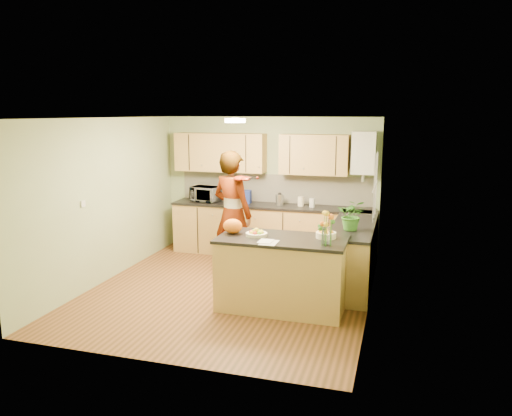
# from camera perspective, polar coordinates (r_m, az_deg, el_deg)

# --- Properties ---
(floor) EXTENTS (4.50, 4.50, 0.00)m
(floor) POSITION_cam_1_polar(r_m,az_deg,el_deg) (7.44, -3.00, -9.38)
(floor) COLOR #523417
(floor) RESTS_ON ground
(ceiling) EXTENTS (4.00, 4.50, 0.02)m
(ceiling) POSITION_cam_1_polar(r_m,az_deg,el_deg) (6.99, -3.21, 10.24)
(ceiling) COLOR silver
(ceiling) RESTS_ON wall_back
(wall_back) EXTENTS (4.00, 0.02, 2.50)m
(wall_back) POSITION_cam_1_polar(r_m,az_deg,el_deg) (9.23, 1.56, 2.61)
(wall_back) COLOR #8E9D70
(wall_back) RESTS_ON floor
(wall_front) EXTENTS (4.00, 0.02, 2.50)m
(wall_front) POSITION_cam_1_polar(r_m,az_deg,el_deg) (5.10, -11.58, -4.41)
(wall_front) COLOR #8E9D70
(wall_front) RESTS_ON floor
(wall_left) EXTENTS (0.02, 4.50, 2.50)m
(wall_left) POSITION_cam_1_polar(r_m,az_deg,el_deg) (7.99, -16.75, 0.86)
(wall_left) COLOR #8E9D70
(wall_left) RESTS_ON floor
(wall_right) EXTENTS (0.02, 4.50, 2.50)m
(wall_right) POSITION_cam_1_polar(r_m,az_deg,el_deg) (6.72, 13.19, -0.79)
(wall_right) COLOR #8E9D70
(wall_right) RESTS_ON floor
(back_counter) EXTENTS (3.64, 0.62, 0.94)m
(back_counter) POSITION_cam_1_polar(r_m,az_deg,el_deg) (9.07, 1.65, -2.56)
(back_counter) COLOR #B38C47
(back_counter) RESTS_ON floor
(right_counter) EXTENTS (0.62, 2.24, 0.94)m
(right_counter) POSITION_cam_1_polar(r_m,az_deg,el_deg) (7.75, 11.09, -5.09)
(right_counter) COLOR #B38C47
(right_counter) RESTS_ON floor
(splashback) EXTENTS (3.60, 0.02, 0.52)m
(splashback) POSITION_cam_1_polar(r_m,az_deg,el_deg) (9.20, 2.13, 2.26)
(splashback) COLOR beige
(splashback) RESTS_ON back_counter
(upper_cabinets) EXTENTS (3.20, 0.34, 0.70)m
(upper_cabinets) POSITION_cam_1_polar(r_m,az_deg,el_deg) (9.05, 0.21, 6.27)
(upper_cabinets) COLOR #B38C47
(upper_cabinets) RESTS_ON wall_back
(boiler) EXTENTS (0.40, 0.30, 0.86)m
(boiler) POSITION_cam_1_polar(r_m,az_deg,el_deg) (8.72, 12.22, 6.16)
(boiler) COLOR silver
(boiler) RESTS_ON wall_back
(window_right) EXTENTS (0.01, 1.30, 1.05)m
(window_right) POSITION_cam_1_polar(r_m,az_deg,el_deg) (7.26, 13.52, 2.46)
(window_right) COLOR silver
(window_right) RESTS_ON wall_right
(light_switch) EXTENTS (0.02, 0.09, 0.09)m
(light_switch) POSITION_cam_1_polar(r_m,az_deg,el_deg) (7.49, -19.16, 0.46)
(light_switch) COLOR silver
(light_switch) RESTS_ON wall_left
(ceiling_lamp) EXTENTS (0.30, 0.30, 0.07)m
(ceiling_lamp) POSITION_cam_1_polar(r_m,az_deg,el_deg) (7.27, -2.40, 9.96)
(ceiling_lamp) COLOR #FFEABF
(ceiling_lamp) RESTS_ON ceiling
(peninsula_island) EXTENTS (1.68, 0.86, 0.97)m
(peninsula_island) POSITION_cam_1_polar(r_m,az_deg,el_deg) (6.66, 2.97, -7.43)
(peninsula_island) COLOR #B38C47
(peninsula_island) RESTS_ON floor
(fruit_dish) EXTENTS (0.29, 0.29, 0.10)m
(fruit_dish) POSITION_cam_1_polar(r_m,az_deg,el_deg) (6.60, 0.06, -2.86)
(fruit_dish) COLOR #F7E7C5
(fruit_dish) RESTS_ON peninsula_island
(orange_bowl) EXTENTS (0.26, 0.26, 0.15)m
(orange_bowl) POSITION_cam_1_polar(r_m,az_deg,el_deg) (6.56, 8.01, -2.86)
(orange_bowl) COLOR #F7E7C5
(orange_bowl) RESTS_ON peninsula_island
(flower_vase) EXTENTS (0.26, 0.26, 0.48)m
(flower_vase) POSITION_cam_1_polar(r_m,az_deg,el_deg) (6.17, 8.08, -1.32)
(flower_vase) COLOR silver
(flower_vase) RESTS_ON peninsula_island
(orange_bag) EXTENTS (0.28, 0.24, 0.20)m
(orange_bag) POSITION_cam_1_polar(r_m,az_deg,el_deg) (6.74, -2.68, -2.08)
(orange_bag) COLOR orange
(orange_bag) RESTS_ON peninsula_island
(papers) EXTENTS (0.21, 0.28, 0.01)m
(papers) POSITION_cam_1_polar(r_m,az_deg,el_deg) (6.27, 1.48, -3.95)
(papers) COLOR white
(papers) RESTS_ON peninsula_island
(violinist) EXTENTS (0.86, 0.73, 2.00)m
(violinist) POSITION_cam_1_polar(r_m,az_deg,el_deg) (7.86, -2.71, -0.69)
(violinist) COLOR tan
(violinist) RESTS_ON floor
(violin) EXTENTS (0.61, 0.53, 0.15)m
(violin) POSITION_cam_1_polar(r_m,az_deg,el_deg) (7.49, -1.85, 3.40)
(violin) COLOR #4D1004
(violin) RESTS_ON violinist
(microwave) EXTENTS (0.56, 0.43, 0.28)m
(microwave) POSITION_cam_1_polar(r_m,az_deg,el_deg) (9.34, -5.79, 1.60)
(microwave) COLOR silver
(microwave) RESTS_ON back_counter
(blue_box) EXTENTS (0.32, 0.25, 0.23)m
(blue_box) POSITION_cam_1_polar(r_m,az_deg,el_deg) (9.13, -1.53, 1.29)
(blue_box) COLOR navy
(blue_box) RESTS_ON back_counter
(kettle) EXTENTS (0.14, 0.14, 0.26)m
(kettle) POSITION_cam_1_polar(r_m,az_deg,el_deg) (8.94, 2.72, 1.02)
(kettle) COLOR #B2B1B6
(kettle) RESTS_ON back_counter
(jar_cream) EXTENTS (0.14, 0.14, 0.17)m
(jar_cream) POSITION_cam_1_polar(r_m,az_deg,el_deg) (8.88, 5.14, 0.76)
(jar_cream) COLOR #F7E7C5
(jar_cream) RESTS_ON back_counter
(jar_white) EXTENTS (0.12, 0.12, 0.15)m
(jar_white) POSITION_cam_1_polar(r_m,az_deg,el_deg) (8.79, 6.44, 0.59)
(jar_white) COLOR silver
(jar_white) RESTS_ON back_counter
(potted_plant) EXTENTS (0.41, 0.36, 0.44)m
(potted_plant) POSITION_cam_1_polar(r_m,az_deg,el_deg) (7.13, 10.93, -0.78)
(potted_plant) COLOR #397928
(potted_plant) RESTS_ON right_counter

